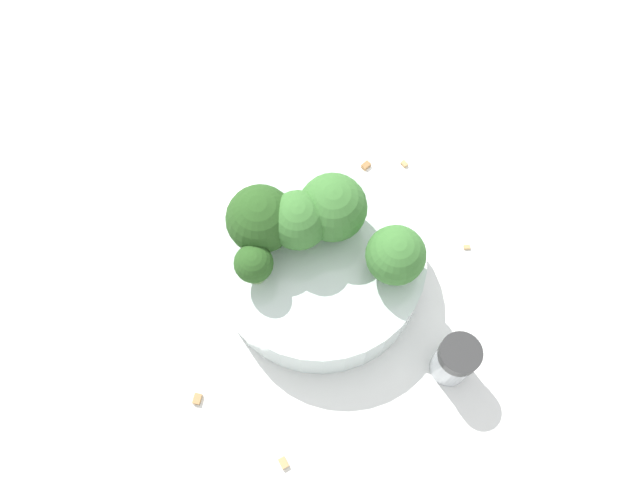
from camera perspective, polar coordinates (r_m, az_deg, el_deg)
ground_plane at (r=0.59m, az=-0.00°, el=-3.25°), size 3.00×3.00×0.00m
bowl at (r=0.56m, az=-0.00°, el=-2.34°), size 0.19×0.19×0.05m
broccoli_floret_0 at (r=0.52m, az=-5.46°, el=1.89°), size 0.06×0.06×0.06m
broccoli_floret_1 at (r=0.51m, az=-2.01°, el=1.76°), size 0.05×0.05×0.06m
broccoli_floret_2 at (r=0.52m, az=1.16°, el=2.96°), size 0.06×0.06×0.06m
broccoli_floret_3 at (r=0.51m, az=6.92°, el=-1.44°), size 0.05×0.05×0.06m
broccoli_floret_4 at (r=0.51m, az=-6.06°, el=-2.24°), size 0.03×0.03×0.05m
pepper_shaker at (r=0.55m, az=12.21°, el=-10.69°), size 0.03×0.03×0.06m
almond_crumb_0 at (r=0.61m, az=13.31°, el=-0.59°), size 0.01×0.00×0.01m
almond_crumb_1 at (r=0.64m, az=7.73°, el=6.98°), size 0.01×0.01×0.01m
almond_crumb_2 at (r=0.55m, az=-3.37°, el=-19.65°), size 0.01×0.01×0.01m
almond_crumb_3 at (r=0.64m, az=4.24°, el=6.90°), size 0.01×0.01×0.01m
almond_crumb_4 at (r=0.56m, az=-11.20°, el=-14.02°), size 0.01×0.01×0.01m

